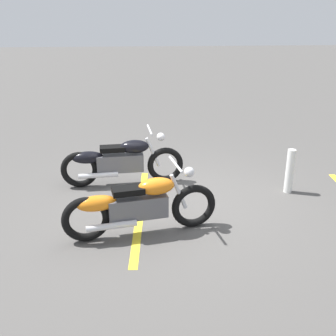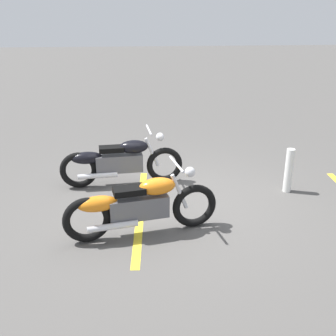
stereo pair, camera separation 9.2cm
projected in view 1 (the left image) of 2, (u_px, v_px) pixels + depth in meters
ground_plane at (174, 204)px, 6.80m from camera, size 60.00×60.00×0.00m
motorcycle_bright_foreground at (137, 205)px, 5.74m from camera, size 2.21×0.74×1.04m
motorcycle_dark_foreground at (120, 161)px, 7.39m from camera, size 2.23×0.62×1.04m
bollard_post at (290, 171)px, 7.10m from camera, size 0.14×0.14×0.79m
parking_stripe_near at (140, 211)px, 6.57m from camera, size 0.34×3.20×0.01m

